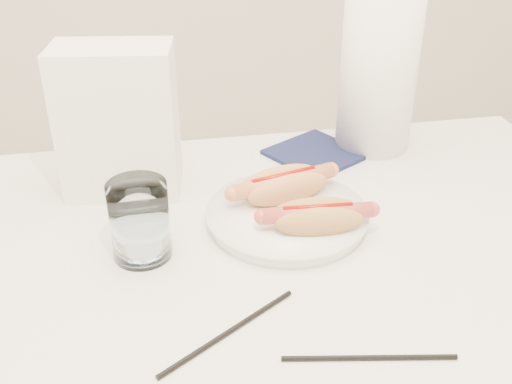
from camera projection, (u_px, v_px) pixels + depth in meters
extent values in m
cube|color=silver|center=(245.00, 276.00, 0.83)|extent=(1.20, 0.80, 0.04)
cylinder|color=silver|center=(455.00, 289.00, 1.39)|extent=(0.04, 0.04, 0.71)
cylinder|color=white|center=(287.00, 218.00, 0.90)|extent=(0.24, 0.24, 0.02)
ellipsoid|color=tan|center=(288.00, 189.00, 0.91)|extent=(0.14, 0.07, 0.05)
ellipsoid|color=tan|center=(279.00, 180.00, 0.93)|extent=(0.14, 0.07, 0.05)
ellipsoid|color=tan|center=(283.00, 191.00, 0.93)|extent=(0.13, 0.08, 0.02)
cylinder|color=#D2754A|center=(283.00, 181.00, 0.92)|extent=(0.17, 0.07, 0.02)
cylinder|color=#990A05|center=(284.00, 175.00, 0.91)|extent=(0.10, 0.04, 0.01)
ellipsoid|color=#BB8749|center=(319.00, 222.00, 0.83)|extent=(0.13, 0.04, 0.04)
ellipsoid|color=#BB8749|center=(315.00, 211.00, 0.86)|extent=(0.13, 0.04, 0.04)
ellipsoid|color=#BB8749|center=(317.00, 222.00, 0.85)|extent=(0.11, 0.05, 0.02)
cylinder|color=#C54A45|center=(317.00, 213.00, 0.84)|extent=(0.16, 0.03, 0.02)
cylinder|color=#990A05|center=(318.00, 207.00, 0.84)|extent=(0.10, 0.01, 0.01)
cylinder|color=white|center=(140.00, 221.00, 0.81)|extent=(0.08, 0.08, 0.11)
cylinder|color=black|center=(229.00, 332.00, 0.70)|extent=(0.17, 0.12, 0.01)
cylinder|color=black|center=(369.00, 358.00, 0.67)|extent=(0.19, 0.04, 0.01)
cube|color=white|center=(118.00, 122.00, 0.93)|extent=(0.19, 0.12, 0.24)
cube|color=#13183C|center=(316.00, 154.00, 1.10)|extent=(0.19, 0.19, 0.01)
cylinder|color=white|center=(379.00, 66.00, 1.06)|extent=(0.16, 0.16, 0.30)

